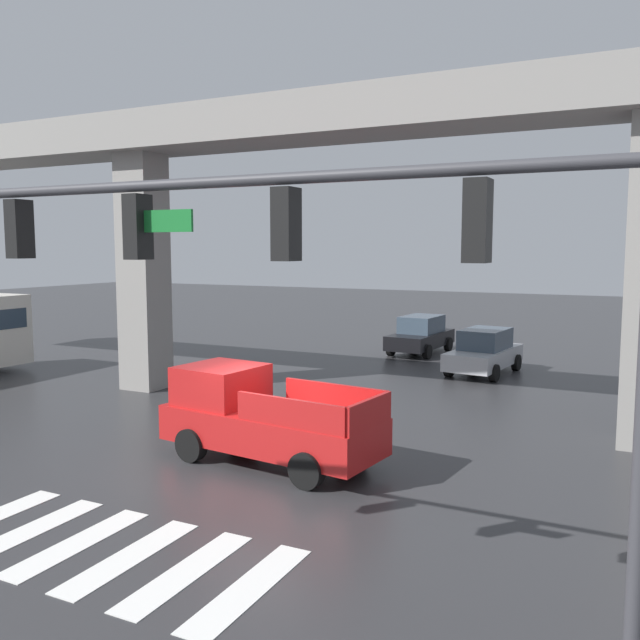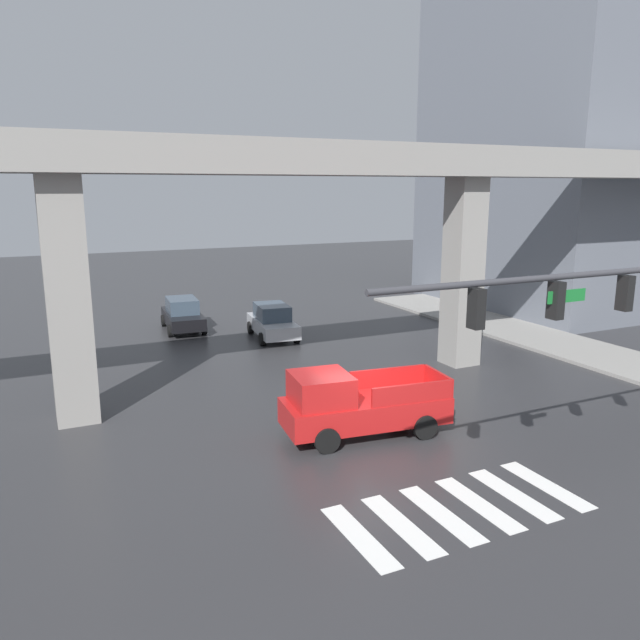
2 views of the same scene
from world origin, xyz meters
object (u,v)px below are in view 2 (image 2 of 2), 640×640
object	(u,v)px
sedan_black	(183,314)
traffic_signal_mast	(627,309)
sedan_silver	(272,321)
pickup_truck	(356,405)

from	to	relation	value
sedan_black	traffic_signal_mast	size ratio (longest dim) A/B	0.41
traffic_signal_mast	sedan_black	bearing A→B (deg)	104.04
sedan_silver	sedan_black	bearing A→B (deg)	135.12
sedan_black	sedan_silver	bearing A→B (deg)	-44.88
pickup_truck	sedan_silver	bearing A→B (deg)	80.28
sedan_silver	sedan_black	world-z (taller)	same
sedan_silver	traffic_signal_mast	bearing A→B (deg)	-84.25
pickup_truck	sedan_black	distance (m)	16.63
sedan_silver	traffic_signal_mast	xyz separation A→B (m)	(1.88, -18.69, 3.83)
sedan_black	traffic_signal_mast	distance (m)	23.39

